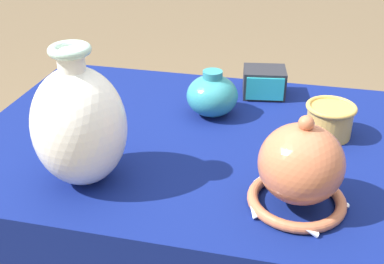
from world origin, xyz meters
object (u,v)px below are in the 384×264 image
(vase_tall_bulbous, at_px, (79,125))
(jar_round_teal, at_px, (212,95))
(mosaic_tile_box, at_px, (264,82))
(vase_dome_bell, at_px, (300,170))
(cup_wide_ochre, at_px, (330,119))

(vase_tall_bulbous, distance_m, jar_round_teal, 0.42)
(vase_tall_bulbous, height_order, mosaic_tile_box, vase_tall_bulbous)
(vase_dome_bell, xyz_separation_m, mosaic_tile_box, (-0.11, 0.50, -0.04))
(vase_tall_bulbous, distance_m, mosaic_tile_box, 0.62)
(jar_round_teal, bearing_deg, vase_tall_bulbous, -119.38)
(vase_tall_bulbous, distance_m, vase_dome_bell, 0.44)
(mosaic_tile_box, bearing_deg, cup_wide_ochre, -57.26)
(mosaic_tile_box, xyz_separation_m, jar_round_teal, (-0.12, -0.15, 0.02))
(jar_round_teal, bearing_deg, vase_dome_bell, -55.80)
(vase_tall_bulbous, xyz_separation_m, vase_dome_bell, (0.44, 0.01, -0.05))
(vase_dome_bell, bearing_deg, vase_tall_bulbous, -178.43)
(mosaic_tile_box, bearing_deg, vase_dome_bell, -85.77)
(cup_wide_ochre, bearing_deg, jar_round_teal, 170.75)
(cup_wide_ochre, distance_m, jar_round_teal, 0.31)
(vase_tall_bulbous, relative_size, jar_round_teal, 2.19)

